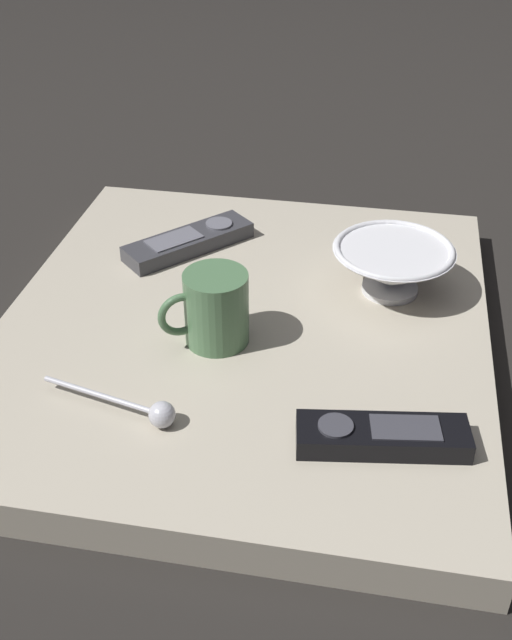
{
  "coord_description": "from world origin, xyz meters",
  "views": [
    {
      "loc": [
        0.16,
        -0.76,
        0.59
      ],
      "look_at": [
        0.02,
        -0.03,
        0.06
      ],
      "focal_mm": 43.53,
      "sensor_mm": 36.0,
      "label": 1
    }
  ],
  "objects_px": {
    "coffee_mug": "(215,309)",
    "teaspoon": "(150,411)",
    "tv_remote_near": "(189,241)",
    "tv_remote_far": "(382,436)",
    "cereal_bowl": "(392,266)"
  },
  "relations": [
    {
      "from": "coffee_mug",
      "to": "teaspoon",
      "type": "height_order",
      "value": "coffee_mug"
    },
    {
      "from": "coffee_mug",
      "to": "tv_remote_near",
      "type": "height_order",
      "value": "coffee_mug"
    },
    {
      "from": "coffee_mug",
      "to": "tv_remote_far",
      "type": "distance_m",
      "value": 0.25
    },
    {
      "from": "tv_remote_near",
      "to": "tv_remote_far",
      "type": "xyz_separation_m",
      "value": [
        0.29,
        -0.35,
        0.0
      ]
    },
    {
      "from": "coffee_mug",
      "to": "tv_remote_far",
      "type": "height_order",
      "value": "coffee_mug"
    },
    {
      "from": "tv_remote_near",
      "to": "tv_remote_far",
      "type": "relative_size",
      "value": 0.99
    },
    {
      "from": "coffee_mug",
      "to": "tv_remote_far",
      "type": "relative_size",
      "value": 0.56
    },
    {
      "from": "coffee_mug",
      "to": "tv_remote_near",
      "type": "distance_m",
      "value": 0.22
    },
    {
      "from": "tv_remote_near",
      "to": "cereal_bowl",
      "type": "bearing_deg",
      "value": -12.1
    },
    {
      "from": "tv_remote_far",
      "to": "cereal_bowl",
      "type": "bearing_deg",
      "value": 90.74
    },
    {
      "from": "cereal_bowl",
      "to": "teaspoon",
      "type": "distance_m",
      "value": 0.38
    },
    {
      "from": "coffee_mug",
      "to": "tv_remote_far",
      "type": "bearing_deg",
      "value": -35.31
    },
    {
      "from": "tv_remote_near",
      "to": "coffee_mug",
      "type": "bearing_deg",
      "value": -67.52
    },
    {
      "from": "cereal_bowl",
      "to": "teaspoon",
      "type": "xyz_separation_m",
      "value": [
        -0.23,
        -0.29,
        -0.02
      ]
    },
    {
      "from": "teaspoon",
      "to": "cereal_bowl",
      "type": "bearing_deg",
      "value": 51.85
    }
  ]
}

